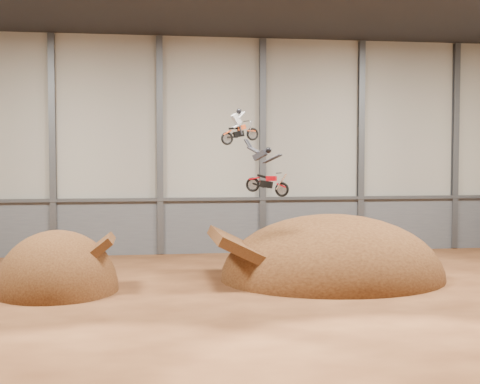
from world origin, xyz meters
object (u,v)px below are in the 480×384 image
landing_ramp (332,279)px  fmx_rider_b (266,168)px  takeoff_ramp (57,291)px  fmx_rider_a (241,124)px

landing_ramp → fmx_rider_b: (-3.81, -1.85, 5.75)m
takeoff_ramp → fmx_rider_b: 11.41m
fmx_rider_b → landing_ramp: bearing=57.0°
takeoff_ramp → fmx_rider_a: size_ratio=3.31×
fmx_rider_b → fmx_rider_a: bearing=160.6°
takeoff_ramp → fmx_rider_a: bearing=4.2°
takeoff_ramp → fmx_rider_b: bearing=-3.6°
landing_ramp → fmx_rider_a: (-4.85, -0.59, 7.88)m
takeoff_ramp → landing_ramp: size_ratio=0.57×
fmx_rider_a → fmx_rider_b: bearing=-65.0°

